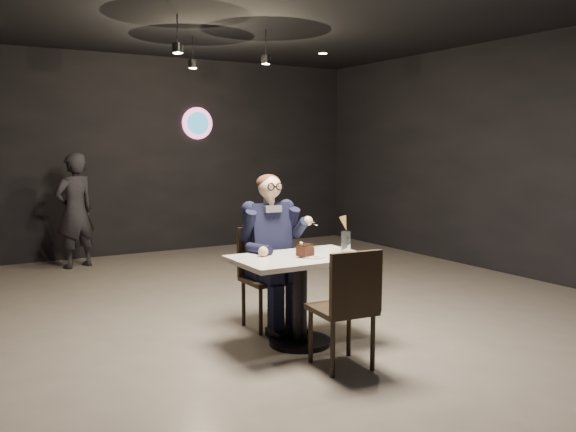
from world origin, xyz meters
TOP-DOWN VIEW (x-y plane):
  - floor at (0.00, 0.00)m, footprint 9.00×9.00m
  - wall_sign at (0.80, 4.47)m, footprint 0.50×0.06m
  - pendant_lights at (0.00, 2.00)m, footprint 1.40×1.20m
  - main_table at (-0.29, -0.44)m, footprint 1.10×0.70m
  - chair_far at (-0.29, 0.11)m, footprint 0.42×0.46m
  - chair_near at (-0.29, -1.03)m, footprint 0.46×0.49m
  - seated_man at (-0.29, 0.11)m, footprint 0.60×0.80m
  - dessert_plate at (-0.22, -0.54)m, footprint 0.21×0.21m
  - cake_slice at (-0.28, -0.50)m, footprint 0.15×0.14m
  - mint_leaf at (-0.22, -0.57)m, footprint 0.06×0.04m
  - sundae_glass at (0.13, -0.49)m, footprint 0.08×0.08m
  - wafer_cone at (0.14, -0.46)m, footprint 0.08×0.08m
  - passerby at (-1.23, 3.85)m, footprint 0.67×0.56m

SIDE VIEW (x-z plane):
  - floor at x=0.00m, z-range 0.00..0.00m
  - main_table at x=-0.29m, z-range 0.00..0.75m
  - chair_far at x=-0.29m, z-range 0.00..0.92m
  - chair_near at x=-0.29m, z-range 0.00..0.92m
  - seated_man at x=-0.29m, z-range 0.00..1.44m
  - dessert_plate at x=-0.22m, z-range 0.75..0.76m
  - passerby at x=-1.23m, z-range 0.00..1.56m
  - cake_slice at x=-0.28m, z-range 0.76..0.85m
  - sundae_glass at x=0.13m, z-range 0.75..0.93m
  - mint_leaf at x=-0.22m, z-range 0.84..0.85m
  - wafer_cone at x=0.14m, z-range 0.93..1.06m
  - wall_sign at x=0.80m, z-range 1.75..2.25m
  - pendant_lights at x=0.00m, z-range 2.70..3.06m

